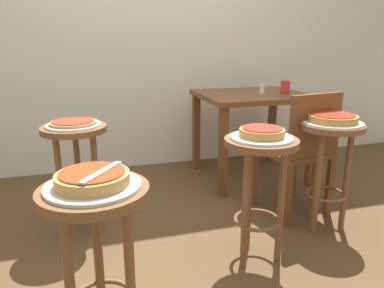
% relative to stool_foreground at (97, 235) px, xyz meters
% --- Properties ---
extents(ground_plane, '(6.00, 6.00, 0.00)m').
position_rel_stool_foreground_xyz_m(ground_plane, '(0.57, 0.56, -0.50)').
color(ground_plane, brown).
extents(back_wall, '(6.00, 0.10, 3.00)m').
position_rel_stool_foreground_xyz_m(back_wall, '(0.57, 2.21, 1.00)').
color(back_wall, silver).
rests_on(back_wall, ground_plane).
extents(stool_foreground, '(0.38, 0.38, 0.68)m').
position_rel_stool_foreground_xyz_m(stool_foreground, '(0.00, 0.00, 0.00)').
color(stool_foreground, brown).
rests_on(stool_foreground, ground_plane).
extents(serving_plate_foreground, '(0.33, 0.33, 0.01)m').
position_rel_stool_foreground_xyz_m(serving_plate_foreground, '(0.00, 0.00, 0.18)').
color(serving_plate_foreground, silver).
rests_on(serving_plate_foreground, stool_foreground).
extents(pizza_foreground, '(0.25, 0.25, 0.05)m').
position_rel_stool_foreground_xyz_m(pizza_foreground, '(0.00, 0.00, 0.21)').
color(pizza_foreground, tan).
rests_on(pizza_foreground, serving_plate_foreground).
extents(stool_middle, '(0.38, 0.38, 0.68)m').
position_rel_stool_foreground_xyz_m(stool_middle, '(0.84, 0.42, 0.00)').
color(stool_middle, brown).
rests_on(stool_middle, ground_plane).
extents(serving_plate_middle, '(0.32, 0.32, 0.01)m').
position_rel_stool_foreground_xyz_m(serving_plate_middle, '(0.84, 0.42, 0.18)').
color(serving_plate_middle, white).
rests_on(serving_plate_middle, stool_middle).
extents(pizza_middle, '(0.23, 0.23, 0.05)m').
position_rel_stool_foreground_xyz_m(pizza_middle, '(0.84, 0.42, 0.21)').
color(pizza_middle, '#B78442').
rests_on(pizza_middle, serving_plate_middle).
extents(stool_leftside, '(0.38, 0.38, 0.68)m').
position_rel_stool_foreground_xyz_m(stool_leftside, '(1.41, 0.62, 0.00)').
color(stool_leftside, brown).
rests_on(stool_leftside, ground_plane).
extents(serving_plate_leftside, '(0.35, 0.35, 0.01)m').
position_rel_stool_foreground_xyz_m(serving_plate_leftside, '(1.41, 0.62, 0.18)').
color(serving_plate_leftside, white).
rests_on(serving_plate_leftside, stool_leftside).
extents(pizza_leftside, '(0.29, 0.29, 0.05)m').
position_rel_stool_foreground_xyz_m(pizza_leftside, '(1.41, 0.62, 0.21)').
color(pizza_leftside, '#B78442').
rests_on(pizza_leftside, serving_plate_leftside).
extents(stool_rear, '(0.38, 0.38, 0.68)m').
position_rel_stool_foreground_xyz_m(stool_rear, '(-0.08, 1.00, 0.00)').
color(stool_rear, brown).
rests_on(stool_rear, ground_plane).
extents(serving_plate_rear, '(0.32, 0.32, 0.01)m').
position_rel_stool_foreground_xyz_m(serving_plate_rear, '(-0.08, 1.00, 0.18)').
color(serving_plate_rear, white).
rests_on(serving_plate_rear, stool_rear).
extents(pizza_rear, '(0.27, 0.27, 0.02)m').
position_rel_stool_foreground_xyz_m(pizza_rear, '(-0.08, 1.00, 0.20)').
color(pizza_rear, '#B78442').
rests_on(pizza_rear, serving_plate_rear).
extents(dining_table, '(0.87, 0.78, 0.74)m').
position_rel_stool_foreground_xyz_m(dining_table, '(1.35, 1.59, 0.12)').
color(dining_table, brown).
rests_on(dining_table, ground_plane).
extents(cup_near_edge, '(0.08, 0.08, 0.11)m').
position_rel_stool_foreground_xyz_m(cup_near_edge, '(1.60, 1.51, 0.29)').
color(cup_near_edge, red).
rests_on(cup_near_edge, dining_table).
extents(condiment_shaker, '(0.04, 0.04, 0.08)m').
position_rel_stool_foreground_xyz_m(condiment_shaker, '(1.42, 1.55, 0.28)').
color(condiment_shaker, white).
rests_on(condiment_shaker, dining_table).
extents(wooden_chair, '(0.46, 0.46, 0.85)m').
position_rel_stool_foreground_xyz_m(wooden_chair, '(1.35, 0.84, -0.04)').
color(wooden_chair, brown).
rests_on(wooden_chair, ground_plane).
extents(pizza_server_knife, '(0.15, 0.19, 0.01)m').
position_rel_stool_foreground_xyz_m(pizza_server_knife, '(0.03, -0.02, 0.24)').
color(pizza_server_knife, silver).
rests_on(pizza_server_knife, pizza_foreground).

